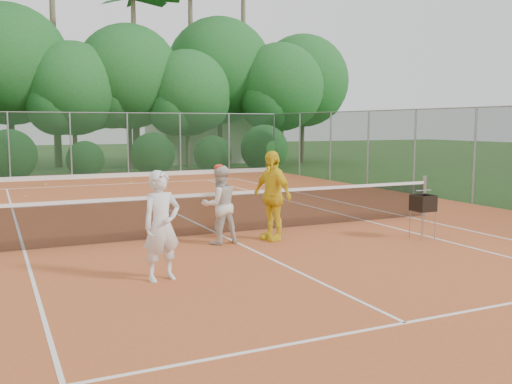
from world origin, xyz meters
The scene contains 14 objects.
ground centered at (0.00, 0.00, 0.00)m, with size 120.00×120.00×0.00m, color #234418.
clay_court centered at (0.00, 0.00, 0.01)m, with size 18.00×36.00×0.02m, color #B35629.
club_building centered at (9.00, 24.00, 1.50)m, with size 8.00×5.00×3.00m, color beige.
tennis_net centered at (0.00, 0.00, 0.53)m, with size 11.97×0.10×1.10m.
player_white centered at (-2.21, -3.15, 0.90)m, with size 0.64×0.42×1.77m, color silver.
player_center_grp centered at (-0.36, -0.94, 0.84)m, with size 0.83×0.67×1.67m.
player_yellow centered at (0.81, -1.04, 0.98)m, with size 1.13×0.47×1.93m, color yellow.
ball_hopper centered at (3.86, -2.30, 0.78)m, with size 0.42×0.42×0.96m.
stray_ball_a centered at (-3.60, 8.89, 0.05)m, with size 0.07×0.07×0.07m, color #ACC62E.
stray_ball_b centered at (-2.60, 12.79, 0.05)m, with size 0.07×0.07×0.07m, color #E4EE37.
stray_ball_c centered at (0.70, 11.94, 0.05)m, with size 0.07×0.07×0.07m, color #DDEC36.
court_markings centered at (0.00, 0.00, 0.02)m, with size 11.03×23.83×0.01m.
fence_back centered at (0.00, 15.00, 1.52)m, with size 18.07×0.07×3.00m.
tropical_treeline centered at (1.43, 20.22, 5.11)m, with size 32.10×8.49×15.03m.
Camera 1 is at (-4.64, -11.87, 2.52)m, focal length 40.00 mm.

